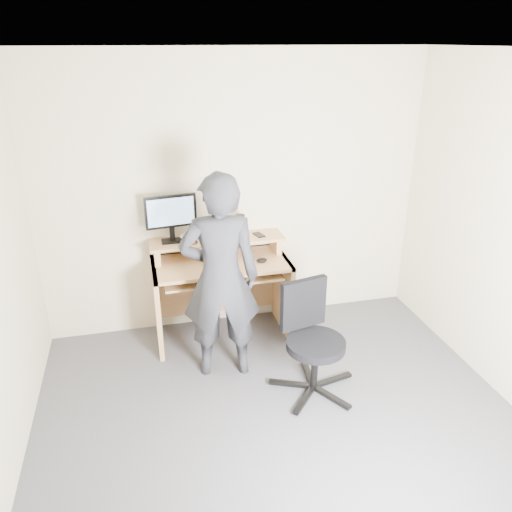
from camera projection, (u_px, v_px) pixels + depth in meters
name	position (u px, v px, depth m)	size (l,w,h in m)	color
ground	(289.00, 442.00, 3.43)	(3.50, 3.50, 0.00)	#4E4E53
back_wall	(235.00, 196.00, 4.49)	(3.50, 0.02, 2.50)	beige
ceiling	(302.00, 49.00, 2.43)	(3.50, 3.50, 0.02)	white
desk	(220.00, 278.00, 4.53)	(1.20, 0.60, 0.91)	tan
monitor	(171.00, 214.00, 4.28)	(0.45, 0.12, 0.42)	black
external_drive	(220.00, 227.00, 4.43)	(0.07, 0.13, 0.20)	black
travel_mug	(240.00, 227.00, 4.45)	(0.08, 0.08, 0.19)	silver
smartphone	(259.00, 235.00, 4.52)	(0.07, 0.13, 0.01)	black
charger	(182.00, 242.00, 4.32)	(0.04, 0.04, 0.04)	black
headphones	(189.00, 237.00, 4.46)	(0.16, 0.16, 0.02)	silver
keyboard	(219.00, 275.00, 4.33)	(0.46, 0.18, 0.03)	black
mouse	(262.00, 260.00, 4.36)	(0.10, 0.06, 0.04)	black
office_chair	(311.00, 335.00, 3.81)	(0.68, 0.67, 0.86)	black
person	(220.00, 278.00, 3.85)	(0.62, 0.41, 1.69)	black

